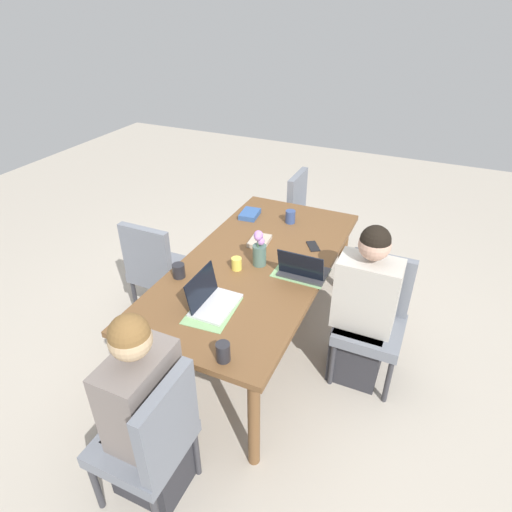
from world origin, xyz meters
name	(u,v)px	position (x,y,z in m)	size (l,w,h in m)	color
ground_plane	(256,340)	(0.00, 0.00, 0.00)	(10.00, 10.00, 0.00)	#B2A899
dining_table	(256,270)	(0.00, 0.00, 0.67)	(2.07, 1.00, 0.74)	brown
chair_head_left_left_near	(152,437)	(-1.35, -0.04, 0.50)	(0.44, 0.44, 0.90)	slate
person_head_left_left_near	(146,419)	(-1.29, 0.03, 0.53)	(0.40, 0.36, 1.19)	#2D2D33
chair_near_left_mid	(374,313)	(0.08, -0.85, 0.50)	(0.44, 0.44, 0.90)	slate
person_near_left_mid	(363,314)	(0.00, -0.79, 0.53)	(0.36, 0.40, 1.19)	#2D2D33
chair_far_left_far	(158,266)	(-0.04, 0.85, 0.50)	(0.44, 0.44, 0.90)	slate
chair_head_right_right_near	(307,214)	(1.35, 0.05, 0.50)	(0.44, 0.44, 0.90)	slate
flower_vase	(259,250)	(-0.02, -0.03, 0.86)	(0.10, 0.10, 0.27)	#4C6B60
placemat_head_left_left_near	(213,310)	(-0.61, 0.01, 0.74)	(0.36, 0.26, 0.00)	#7FAD70
placemat_near_left_mid	(301,273)	(0.00, -0.34, 0.74)	(0.36, 0.26, 0.00)	#7FAD70
laptop_head_left_left_near	(211,300)	(-0.57, 0.04, 0.78)	(0.32, 0.22, 0.21)	silver
laptop_near_left_mid	(303,270)	(-0.03, -0.36, 0.78)	(0.22, 0.32, 0.21)	#38383D
coffee_mug_near_left	(290,217)	(0.67, -0.01, 0.79)	(0.08, 0.08, 0.11)	#33477A
coffee_mug_near_right	(237,264)	(-0.14, 0.08, 0.78)	(0.07, 0.07, 0.09)	#DBC64C
coffee_mug_centre_left	(223,352)	(-0.94, -0.24, 0.79)	(0.08, 0.08, 0.11)	#232328
coffee_mug_centre_right	(179,271)	(-0.38, 0.40, 0.79)	(0.08, 0.08, 0.10)	#232328
book_red_cover	(260,241)	(0.26, 0.09, 0.75)	(0.20, 0.14, 0.03)	#B2A38E
book_blue_cover	(250,214)	(0.64, 0.35, 0.76)	(0.20, 0.14, 0.04)	#335693
phone_black	(313,246)	(0.37, -0.30, 0.74)	(0.15, 0.07, 0.01)	black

